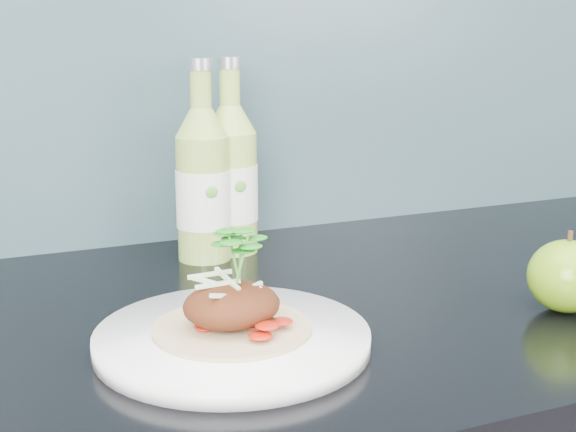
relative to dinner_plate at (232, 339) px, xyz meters
The scene contains 5 objects.
dinner_plate is the anchor object (origin of this frame).
pork_taco 0.04m from the dinner_plate, behind, with size 0.14×0.14×0.10m.
green_apple 0.34m from the dinner_plate, ahead, with size 0.09×0.09×0.08m.
cider_bottle_left 0.29m from the dinner_plate, 77.56° to the left, with size 0.07×0.07×0.24m.
cider_bottle_right 0.32m from the dinner_plate, 70.65° to the left, with size 0.08×0.08×0.24m.
Camera 1 is at (-0.33, 0.97, 1.18)m, focal length 50.00 mm.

